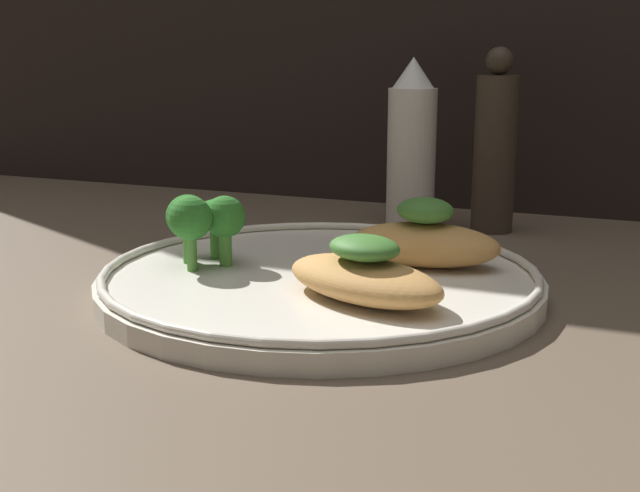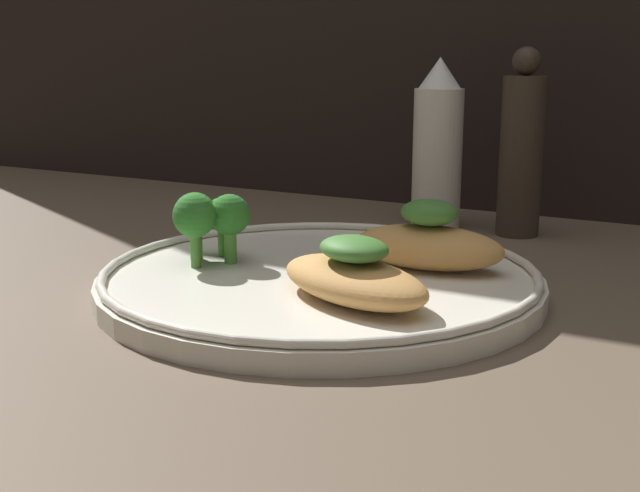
# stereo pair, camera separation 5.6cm
# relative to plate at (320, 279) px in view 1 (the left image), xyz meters

# --- Properties ---
(ground_plane) EXTENTS (1.80, 1.80, 0.01)m
(ground_plane) POSITION_rel_plate_xyz_m (0.00, 0.00, -0.01)
(ground_plane) COLOR brown
(plate) EXTENTS (0.31, 0.31, 0.02)m
(plate) POSITION_rel_plate_xyz_m (0.00, 0.00, 0.00)
(plate) COLOR silver
(plate) RESTS_ON ground_plane
(grilled_meat_front) EXTENTS (0.13, 0.10, 0.04)m
(grilled_meat_front) POSITION_rel_plate_xyz_m (0.05, -0.05, 0.02)
(grilled_meat_front) COLOR tan
(grilled_meat_front) RESTS_ON plate
(grilled_meat_middle) EXTENTS (0.11, 0.06, 0.05)m
(grilled_meat_middle) POSITION_rel_plate_xyz_m (0.06, 0.05, 0.02)
(grilled_meat_middle) COLOR tan
(grilled_meat_middle) RESTS_ON plate
(broccoli_bunch) EXTENTS (0.06, 0.06, 0.05)m
(broccoli_bunch) POSITION_rel_plate_xyz_m (-0.09, -0.01, 0.04)
(broccoli_bunch) COLOR #4C8E38
(broccoli_bunch) RESTS_ON plate
(sauce_bottle) EXTENTS (0.05, 0.05, 0.16)m
(sauce_bottle) POSITION_rel_plate_xyz_m (-0.01, 0.25, 0.07)
(sauce_bottle) COLOR white
(sauce_bottle) RESTS_ON ground_plane
(pepper_grinder) EXTENTS (0.04, 0.04, 0.17)m
(pepper_grinder) POSITION_rel_plate_xyz_m (0.07, 0.25, 0.07)
(pepper_grinder) COLOR #382D23
(pepper_grinder) RESTS_ON ground_plane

